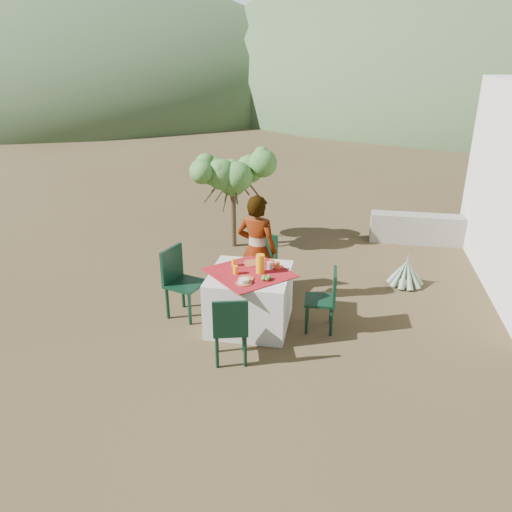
{
  "coord_description": "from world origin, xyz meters",
  "views": [
    {
      "loc": [
        1.78,
        -5.88,
        3.42
      ],
      "look_at": [
        0.65,
        0.24,
        0.82
      ],
      "focal_mm": 35.0,
      "sensor_mm": 36.0,
      "label": 1
    }
  ],
  "objects": [
    {
      "name": "stone_wall",
      "position": [
        3.6,
        3.4,
        0.28
      ],
      "size": [
        2.6,
        0.35,
        0.55
      ],
      "primitive_type": "cube",
      "color": "gray",
      "rests_on": "ground"
    },
    {
      "name": "chair_near",
      "position": [
        0.6,
        -1.08,
        0.48
      ],
      "size": [
        0.49,
        0.49,
        0.86
      ],
      "rotation": [
        0.0,
        0.0,
        3.4
      ],
      "color": "black",
      "rests_on": "ground"
    },
    {
      "name": "white_bowl",
      "position": [
        0.64,
        -0.5,
        0.8
      ],
      "size": [
        0.13,
        0.13,
        0.05
      ],
      "primitive_type": "cylinder",
      "color": "silver",
      "rests_on": "bowl_plate"
    },
    {
      "name": "table",
      "position": [
        0.64,
        -0.16,
        0.38
      ],
      "size": [
        1.3,
        1.3,
        0.76
      ],
      "color": "beige",
      "rests_on": "ground"
    },
    {
      "name": "agave",
      "position": [
        2.79,
        1.45,
        0.2
      ],
      "size": [
        0.56,
        0.54,
        0.59
      ],
      "rotation": [
        0.0,
        0.0,
        -0.02
      ],
      "color": "gray",
      "rests_on": "ground"
    },
    {
      "name": "glass_near",
      "position": [
        0.48,
        -0.24,
        0.82
      ],
      "size": [
        0.07,
        0.07,
        0.11
      ],
      "primitive_type": "cylinder",
      "color": "orange",
      "rests_on": "table"
    },
    {
      "name": "jar_right",
      "position": [
        0.9,
        0.08,
        0.81
      ],
      "size": [
        0.06,
        0.06,
        0.09
      ],
      "primitive_type": "cylinder",
      "color": "#C16922",
      "rests_on": "table"
    },
    {
      "name": "hill_near_left",
      "position": [
        -18.0,
        30.0,
        0.0
      ],
      "size": [
        40.0,
        40.0,
        16.0
      ],
      "primitive_type": "ellipsoid",
      "color": "#395630",
      "rests_on": "ground"
    },
    {
      "name": "fruit_cluster",
      "position": [
        0.89,
        -0.36,
        0.79
      ],
      "size": [
        0.12,
        0.11,
        0.06
      ],
      "color": "#4B7B2C",
      "rests_on": "table"
    },
    {
      "name": "juice_pitcher",
      "position": [
        0.78,
        -0.15,
        0.89
      ],
      "size": [
        0.11,
        0.11,
        0.25
      ],
      "primitive_type": "cylinder",
      "color": "orange",
      "rests_on": "table"
    },
    {
      "name": "hill_near_right",
      "position": [
        12.0,
        36.0,
        0.0
      ],
      "size": [
        48.0,
        48.0,
        20.0
      ],
      "primitive_type": "ellipsoid",
      "color": "#395630",
      "rests_on": "ground"
    },
    {
      "name": "person",
      "position": [
        0.62,
        0.49,
        0.8
      ],
      "size": [
        0.65,
        0.5,
        1.61
      ],
      "primitive_type": "imported",
      "rotation": [
        0.0,
        0.0,
        2.93
      ],
      "color": "#8C6651",
      "rests_on": "ground"
    },
    {
      "name": "hill_far_center",
      "position": [
        -4.0,
        52.0,
        0.0
      ],
      "size": [
        60.0,
        60.0,
        24.0
      ],
      "primitive_type": "ellipsoid",
      "color": "gray",
      "rests_on": "ground"
    },
    {
      "name": "jar_left",
      "position": [
        0.98,
        0.01,
        0.81
      ],
      "size": [
        0.06,
        0.06,
        0.1
      ],
      "primitive_type": "cylinder",
      "color": "#C16922",
      "rests_on": "table"
    },
    {
      "name": "plate_near",
      "position": [
        0.64,
        -0.38,
        0.77
      ],
      "size": [
        0.2,
        0.2,
        0.01
      ],
      "primitive_type": "cylinder",
      "color": "brown",
      "rests_on": "table"
    },
    {
      "name": "shrub_tree",
      "position": [
        -0.16,
        2.65,
        1.27
      ],
      "size": [
        1.37,
        1.35,
        1.61
      ],
      "color": "#4B3925",
      "rests_on": "ground"
    },
    {
      "name": "glass_far",
      "position": [
        0.4,
        0.0,
        0.81
      ],
      "size": [
        0.06,
        0.06,
        0.1
      ],
      "primitive_type": "cylinder",
      "color": "orange",
      "rests_on": "table"
    },
    {
      "name": "chair_left",
      "position": [
        -0.34,
        -0.07,
        0.54
      ],
      "size": [
        0.56,
        0.56,
        0.97
      ],
      "rotation": [
        0.0,
        0.0,
        1.28
      ],
      "color": "black",
      "rests_on": "ground"
    },
    {
      "name": "napkin_holder",
      "position": [
        0.88,
        -0.02,
        0.81
      ],
      "size": [
        0.08,
        0.04,
        0.1
      ],
      "primitive_type": "cube",
      "rotation": [
        0.0,
        0.0,
        -0.0
      ],
      "color": "silver",
      "rests_on": "table"
    },
    {
      "name": "ground",
      "position": [
        0.0,
        0.0,
        0.0
      ],
      "size": [
        160.0,
        160.0,
        0.0
      ],
      "primitive_type": "plane",
      "color": "#3D2E1C",
      "rests_on": "ground"
    },
    {
      "name": "plate_far",
      "position": [
        0.62,
        0.12,
        0.77
      ],
      "size": [
        0.23,
        0.23,
        0.01
      ],
      "primitive_type": "cylinder",
      "color": "brown",
      "rests_on": "table"
    },
    {
      "name": "chair_far",
      "position": [
        0.62,
        0.85,
        0.5
      ],
      "size": [
        0.51,
        0.51,
        0.89
      ],
      "rotation": [
        0.0,
        0.0,
        -0.3
      ],
      "color": "black",
      "rests_on": "ground"
    },
    {
      "name": "bowl_plate",
      "position": [
        0.64,
        -0.5,
        0.77
      ],
      "size": [
        0.2,
        0.2,
        0.01
      ],
      "primitive_type": "cylinder",
      "color": "brown",
      "rests_on": "table"
    },
    {
      "name": "chair_right",
      "position": [
        1.63,
        -0.11,
        0.47
      ],
      "size": [
        0.4,
        0.4,
        0.84
      ],
      "rotation": [
        0.0,
        0.0,
        4.76
      ],
      "color": "black",
      "rests_on": "ground"
    }
  ]
}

